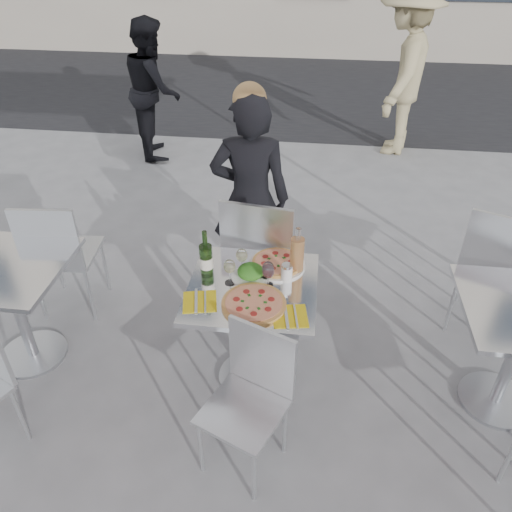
# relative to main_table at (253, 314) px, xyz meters

# --- Properties ---
(ground) EXTENTS (80.00, 80.00, 0.00)m
(ground) POSITION_rel_main_table_xyz_m (0.00, 0.00, -0.54)
(ground) COLOR slate
(street_asphalt) EXTENTS (24.00, 5.00, 0.00)m
(street_asphalt) POSITION_rel_main_table_xyz_m (0.00, 6.50, -0.54)
(street_asphalt) COLOR black
(street_asphalt) RESTS_ON ground
(main_table) EXTENTS (0.72, 0.72, 0.75)m
(main_table) POSITION_rel_main_table_xyz_m (0.00, 0.00, 0.00)
(main_table) COLOR #B7BABF
(main_table) RESTS_ON ground
(side_table_left) EXTENTS (0.72, 0.72, 0.75)m
(side_table_left) POSITION_rel_main_table_xyz_m (-1.50, 0.00, 0.00)
(side_table_left) COLOR #B7BABF
(side_table_left) RESTS_ON ground
(chair_far) EXTENTS (0.53, 0.54, 1.03)m
(chair_far) POSITION_rel_main_table_xyz_m (-0.02, 0.54, 0.07)
(chair_far) COLOR silver
(chair_far) RESTS_ON ground
(chair_near) EXTENTS (0.50, 0.50, 0.83)m
(chair_near) POSITION_rel_main_table_xyz_m (0.06, -0.51, -0.05)
(chair_near) COLOR silver
(chair_near) RESTS_ON ground
(side_chair_lfar) EXTENTS (0.46, 0.48, 0.94)m
(side_chair_lfar) POSITION_rel_main_table_xyz_m (-1.41, 0.46, 0.02)
(side_chair_lfar) COLOR silver
(side_chair_lfar) RESTS_ON ground
(side_chair_rfar) EXTENTS (0.60, 0.61, 1.00)m
(side_chair_rfar) POSITION_rel_main_table_xyz_m (1.52, 0.62, 0.05)
(side_chair_rfar) COLOR silver
(side_chair_rfar) RESTS_ON ground
(woman_diner) EXTENTS (0.59, 0.41, 1.56)m
(woman_diner) POSITION_rel_main_table_xyz_m (-0.14, 0.95, 0.24)
(woman_diner) COLOR black
(woman_diner) RESTS_ON ground
(pedestrian_a) EXTENTS (0.81, 0.91, 1.56)m
(pedestrian_a) POSITION_rel_main_table_xyz_m (-1.63, 3.46, 0.24)
(pedestrian_a) COLOR black
(pedestrian_a) RESTS_ON ground
(pedestrian_b) EXTENTS (1.01, 1.39, 1.93)m
(pedestrian_b) POSITION_rel_main_table_xyz_m (1.22, 3.92, 0.42)
(pedestrian_b) COLOR tan
(pedestrian_b) RESTS_ON ground
(pizza_near) EXTENTS (0.35, 0.35, 0.02)m
(pizza_near) POSITION_rel_main_table_xyz_m (0.03, -0.16, 0.22)
(pizza_near) COLOR #D7A853
(pizza_near) RESTS_ON main_table
(pizza_far) EXTENTS (0.34, 0.34, 0.03)m
(pizza_far) POSITION_rel_main_table_xyz_m (0.12, 0.21, 0.23)
(pizza_far) COLOR white
(pizza_far) RESTS_ON main_table
(salad_plate) EXTENTS (0.22, 0.22, 0.09)m
(salad_plate) POSITION_rel_main_table_xyz_m (-0.02, 0.07, 0.25)
(salad_plate) COLOR white
(salad_plate) RESTS_ON main_table
(wine_bottle) EXTENTS (0.07, 0.08, 0.29)m
(wine_bottle) POSITION_rel_main_table_xyz_m (-0.27, 0.07, 0.32)
(wine_bottle) COLOR #2E5520
(wine_bottle) RESTS_ON main_table
(carafe) EXTENTS (0.08, 0.08, 0.29)m
(carafe) POSITION_rel_main_table_xyz_m (0.23, 0.17, 0.33)
(carafe) COLOR tan
(carafe) RESTS_ON main_table
(sugar_shaker) EXTENTS (0.06, 0.06, 0.11)m
(sugar_shaker) POSITION_rel_main_table_xyz_m (0.18, 0.08, 0.26)
(sugar_shaker) COLOR white
(sugar_shaker) RESTS_ON main_table
(wineglass_white_a) EXTENTS (0.07, 0.07, 0.16)m
(wineglass_white_a) POSITION_rel_main_table_xyz_m (-0.13, 0.01, 0.32)
(wineglass_white_a) COLOR white
(wineglass_white_a) RESTS_ON main_table
(wineglass_white_b) EXTENTS (0.07, 0.07, 0.16)m
(wineglass_white_b) POSITION_rel_main_table_xyz_m (-0.08, 0.13, 0.32)
(wineglass_white_b) COLOR white
(wineglass_white_b) RESTS_ON main_table
(wineglass_red_a) EXTENTS (0.07, 0.07, 0.16)m
(wineglass_red_a) POSITION_rel_main_table_xyz_m (0.09, -0.01, 0.32)
(wineglass_red_a) COLOR white
(wineglass_red_a) RESTS_ON main_table
(wineglass_red_b) EXTENTS (0.07, 0.07, 0.16)m
(wineglass_red_b) POSITION_rel_main_table_xyz_m (0.08, 0.02, 0.32)
(wineglass_red_b) COLOR white
(wineglass_red_b) RESTS_ON main_table
(napkin_left) EXTENTS (0.22, 0.22, 0.01)m
(napkin_left) POSITION_rel_main_table_xyz_m (-0.26, -0.17, 0.21)
(napkin_left) COLOR gold
(napkin_left) RESTS_ON main_table
(napkin_right) EXTENTS (0.21, 0.21, 0.01)m
(napkin_right) POSITION_rel_main_table_xyz_m (0.23, -0.23, 0.21)
(napkin_right) COLOR gold
(napkin_right) RESTS_ON main_table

